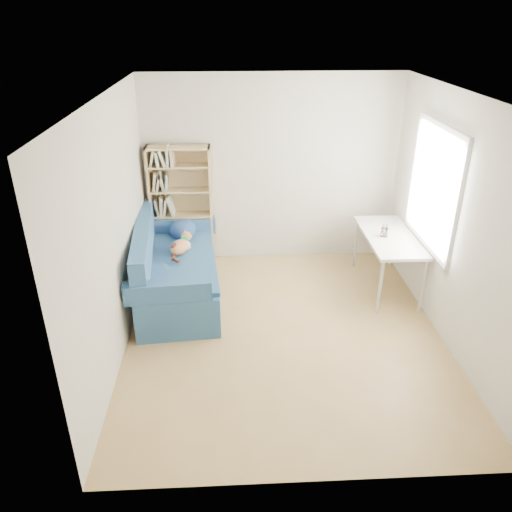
{
  "coord_description": "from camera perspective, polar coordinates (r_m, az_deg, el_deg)",
  "views": [
    {
      "loc": [
        -0.57,
        -4.67,
        3.3
      ],
      "look_at": [
        -0.31,
        0.27,
        0.85
      ],
      "focal_mm": 35.0,
      "sensor_mm": 36.0,
      "label": 1
    }
  ],
  "objects": [
    {
      "name": "sofa",
      "position": [
        6.34,
        -9.41,
        -1.64
      ],
      "size": [
        1.11,
        2.06,
        0.98
      ],
      "rotation": [
        0.0,
        0.0,
        0.09
      ],
      "color": "navy",
      "rests_on": "ground"
    },
    {
      "name": "bookshelf",
      "position": [
        7.03,
        -8.46,
        5.07
      ],
      "size": [
        0.85,
        0.26,
        1.7
      ],
      "color": "tan",
      "rests_on": "ground"
    },
    {
      "name": "room_shell",
      "position": [
        5.04,
        4.78,
        6.94
      ],
      "size": [
        3.54,
        4.04,
        2.62
      ],
      "color": "silver",
      "rests_on": "ground"
    },
    {
      "name": "desk",
      "position": [
        6.53,
        15.0,
        1.79
      ],
      "size": [
        0.61,
        1.34,
        0.75
      ],
      "color": "white",
      "rests_on": "ground"
    },
    {
      "name": "pen_cup",
      "position": [
        6.44,
        14.47,
        2.76
      ],
      "size": [
        0.09,
        0.09,
        0.18
      ],
      "color": "white",
      "rests_on": "desk"
    },
    {
      "name": "ground",
      "position": [
        5.75,
        3.22,
        -8.73
      ],
      "size": [
        4.0,
        4.0,
        0.0
      ],
      "primitive_type": "plane",
      "color": "#A37F4A",
      "rests_on": "ground"
    }
  ]
}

